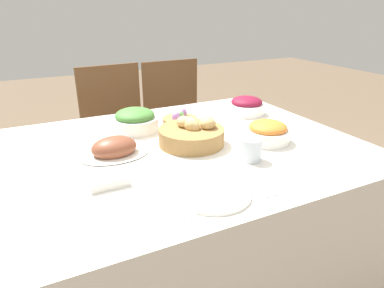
{
  "coord_description": "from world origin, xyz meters",
  "views": [
    {
      "loc": [
        -0.54,
        -1.23,
        1.32
      ],
      "look_at": [
        0.03,
        -0.09,
        0.8
      ],
      "focal_mm": 32.0,
      "sensor_mm": 36.0,
      "label": 1
    }
  ],
  "objects_px": {
    "bread_basket": "(192,133)",
    "drinking_cup": "(251,150)",
    "chair_far_center": "(119,136)",
    "carrot_bowl": "(268,132)",
    "egg_basket": "(180,119)",
    "chair_far_right": "(178,126)",
    "beet_salad_bowl": "(246,106)",
    "butter_dish": "(108,181)",
    "knife": "(251,185)",
    "spoon": "(259,183)",
    "ham_platter": "(114,149)",
    "fork": "(171,206)",
    "dinner_plate": "(214,194)",
    "green_salad_bowl": "(135,120)"
  },
  "relations": [
    {
      "from": "chair_far_right",
      "to": "beet_salad_bowl",
      "type": "distance_m",
      "value": 0.72
    },
    {
      "from": "chair_far_right",
      "to": "spoon",
      "type": "relative_size",
      "value": 5.35
    },
    {
      "from": "carrot_bowl",
      "to": "green_salad_bowl",
      "type": "xyz_separation_m",
      "value": [
        -0.47,
        0.4,
        0.01
      ]
    },
    {
      "from": "spoon",
      "to": "butter_dish",
      "type": "bearing_deg",
      "value": 154.96
    },
    {
      "from": "bread_basket",
      "to": "ham_platter",
      "type": "relative_size",
      "value": 1.02
    },
    {
      "from": "ham_platter",
      "to": "carrot_bowl",
      "type": "bearing_deg",
      "value": -13.3
    },
    {
      "from": "beet_salad_bowl",
      "to": "drinking_cup",
      "type": "bearing_deg",
      "value": -122.96
    },
    {
      "from": "beet_salad_bowl",
      "to": "fork",
      "type": "bearing_deg",
      "value": -137.32
    },
    {
      "from": "butter_dish",
      "to": "egg_basket",
      "type": "bearing_deg",
      "value": 44.45
    },
    {
      "from": "drinking_cup",
      "to": "beet_salad_bowl",
      "type": "bearing_deg",
      "value": 57.04
    },
    {
      "from": "ham_platter",
      "to": "butter_dish",
      "type": "xyz_separation_m",
      "value": [
        -0.08,
        -0.23,
        -0.01
      ]
    },
    {
      "from": "fork",
      "to": "bread_basket",
      "type": "bearing_deg",
      "value": 56.68
    },
    {
      "from": "ham_platter",
      "to": "spoon",
      "type": "height_order",
      "value": "ham_platter"
    },
    {
      "from": "dinner_plate",
      "to": "drinking_cup",
      "type": "distance_m",
      "value": 0.31
    },
    {
      "from": "fork",
      "to": "drinking_cup",
      "type": "relative_size",
      "value": 2.05
    },
    {
      "from": "bread_basket",
      "to": "drinking_cup",
      "type": "xyz_separation_m",
      "value": [
        0.13,
        -0.25,
        -0.0
      ]
    },
    {
      "from": "egg_basket",
      "to": "beet_salad_bowl",
      "type": "distance_m",
      "value": 0.4
    },
    {
      "from": "chair_far_center",
      "to": "butter_dish",
      "type": "relative_size",
      "value": 7.39
    },
    {
      "from": "bread_basket",
      "to": "chair_far_center",
      "type": "bearing_deg",
      "value": 96.6
    },
    {
      "from": "green_salad_bowl",
      "to": "bread_basket",
      "type": "bearing_deg",
      "value": -58.42
    },
    {
      "from": "egg_basket",
      "to": "bread_basket",
      "type": "bearing_deg",
      "value": -102.69
    },
    {
      "from": "chair_far_center",
      "to": "bread_basket",
      "type": "bearing_deg",
      "value": -87.0
    },
    {
      "from": "egg_basket",
      "to": "ham_platter",
      "type": "height_order",
      "value": "same"
    },
    {
      "from": "carrot_bowl",
      "to": "beet_salad_bowl",
      "type": "bearing_deg",
      "value": 68.07
    },
    {
      "from": "beet_salad_bowl",
      "to": "dinner_plate",
      "type": "bearing_deg",
      "value": -131.07
    },
    {
      "from": "knife",
      "to": "spoon",
      "type": "distance_m",
      "value": 0.03
    },
    {
      "from": "bread_basket",
      "to": "butter_dish",
      "type": "distance_m",
      "value": 0.46
    },
    {
      "from": "egg_basket",
      "to": "fork",
      "type": "height_order",
      "value": "egg_basket"
    },
    {
      "from": "carrot_bowl",
      "to": "spoon",
      "type": "height_order",
      "value": "carrot_bowl"
    },
    {
      "from": "chair_far_center",
      "to": "knife",
      "type": "bearing_deg",
      "value": -88.49
    },
    {
      "from": "knife",
      "to": "spoon",
      "type": "xyz_separation_m",
      "value": [
        0.03,
        0.0,
        0.0
      ]
    },
    {
      "from": "chair_far_center",
      "to": "carrot_bowl",
      "type": "relative_size",
      "value": 4.94
    },
    {
      "from": "chair_far_center",
      "to": "chair_far_right",
      "type": "xyz_separation_m",
      "value": [
        0.43,
        0.0,
        0.0
      ]
    },
    {
      "from": "bread_basket",
      "to": "knife",
      "type": "bearing_deg",
      "value": -88.13
    },
    {
      "from": "green_salad_bowl",
      "to": "spoon",
      "type": "relative_size",
      "value": 1.22
    },
    {
      "from": "chair_far_center",
      "to": "butter_dish",
      "type": "xyz_separation_m",
      "value": [
        -0.31,
        -1.1,
        0.27
      ]
    },
    {
      "from": "egg_basket",
      "to": "chair_far_right",
      "type": "bearing_deg",
      "value": 67.0
    },
    {
      "from": "beet_salad_bowl",
      "to": "green_salad_bowl",
      "type": "distance_m",
      "value": 0.63
    },
    {
      "from": "egg_basket",
      "to": "beet_salad_bowl",
      "type": "bearing_deg",
      "value": 0.3
    },
    {
      "from": "chair_far_right",
      "to": "chair_far_center",
      "type": "bearing_deg",
      "value": 179.27
    },
    {
      "from": "fork",
      "to": "butter_dish",
      "type": "xyz_separation_m",
      "value": [
        -0.14,
        0.21,
        0.01
      ]
    },
    {
      "from": "chair_far_center",
      "to": "egg_basket",
      "type": "bearing_deg",
      "value": -79.43
    },
    {
      "from": "carrot_bowl",
      "to": "green_salad_bowl",
      "type": "relative_size",
      "value": 0.89
    },
    {
      "from": "chair_far_center",
      "to": "spoon",
      "type": "relative_size",
      "value": 5.35
    },
    {
      "from": "ham_platter",
      "to": "carrot_bowl",
      "type": "xyz_separation_m",
      "value": [
        0.64,
        -0.15,
        0.02
      ]
    },
    {
      "from": "chair_far_center",
      "to": "beet_salad_bowl",
      "type": "xyz_separation_m",
      "value": [
        0.56,
        -0.64,
        0.3
      ]
    },
    {
      "from": "dinner_plate",
      "to": "spoon",
      "type": "bearing_deg",
      "value": 0.0
    },
    {
      "from": "drinking_cup",
      "to": "bread_basket",
      "type": "bearing_deg",
      "value": 117.52
    },
    {
      "from": "carrot_bowl",
      "to": "spoon",
      "type": "xyz_separation_m",
      "value": [
        -0.26,
        -0.29,
        -0.04
      ]
    },
    {
      "from": "beet_salad_bowl",
      "to": "ham_platter",
      "type": "bearing_deg",
      "value": -163.6
    }
  ]
}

